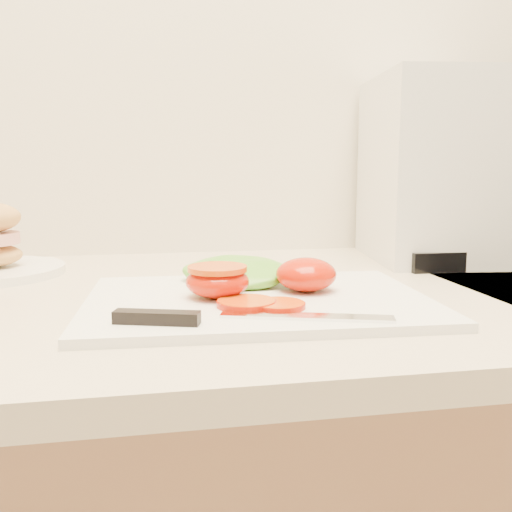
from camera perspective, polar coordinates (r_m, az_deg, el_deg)
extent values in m
cube|color=beige|center=(1.07, 2.38, 23.32)|extent=(4.00, 0.05, 2.70)
cube|color=#BDAB94|center=(0.76, 7.27, -4.02)|extent=(3.92, 0.65, 0.03)
cube|color=silver|center=(0.65, 0.17, -4.52)|extent=(0.39, 0.29, 0.01)
ellipsoid|color=#BA1F04|center=(0.67, 5.03, -1.84)|extent=(0.07, 0.07, 0.04)
ellipsoid|color=#BA1F04|center=(0.64, -3.87, -2.57)|extent=(0.07, 0.07, 0.04)
cylinder|color=#C63404|center=(0.64, -3.89, -1.26)|extent=(0.07, 0.07, 0.01)
cylinder|color=#CE4D09|center=(0.60, -0.95, -4.74)|extent=(0.06, 0.06, 0.01)
cylinder|color=#CE4D09|center=(0.60, 2.30, -4.91)|extent=(0.05, 0.05, 0.01)
ellipsoid|color=#5DAB2D|center=(0.72, -1.97, -1.65)|extent=(0.17, 0.16, 0.03)
cube|color=silver|center=(0.56, 5.09, -6.06)|extent=(0.17, 0.07, 0.00)
cube|color=black|center=(0.54, -9.90, -6.07)|extent=(0.08, 0.04, 0.01)
cube|color=silver|center=(1.00, 17.43, 8.25)|extent=(0.23, 0.27, 0.30)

